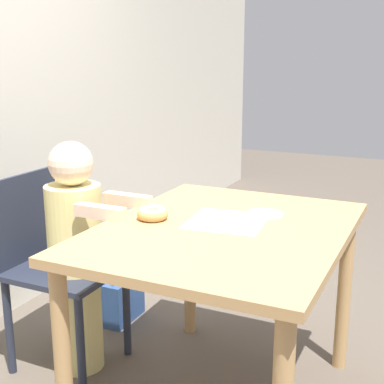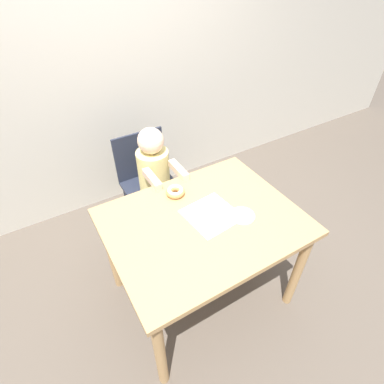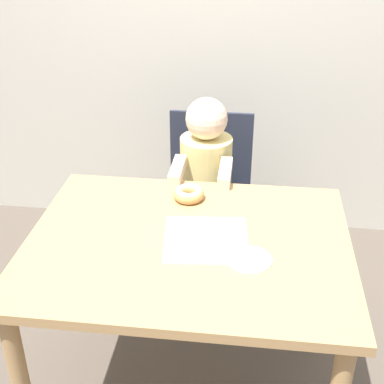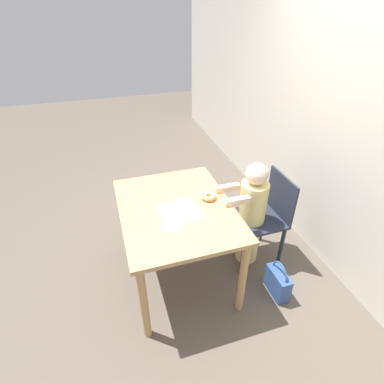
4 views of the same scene
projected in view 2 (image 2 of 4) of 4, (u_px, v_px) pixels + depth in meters
The scene contains 9 objects.
ground_plane at pixel (201, 291), 2.26m from camera, with size 12.00×12.00×0.00m, color brown.
wall_back at pixel (110, 68), 2.38m from camera, with size 8.00×0.05×2.50m.
dining_table at pixel (203, 232), 1.83m from camera, with size 1.13×0.88×0.77m.
chair at pixel (150, 184), 2.49m from camera, with size 0.42×0.46×0.88m.
child_figure at pixel (156, 187), 2.36m from camera, with size 0.25×0.44×1.05m.
donut at pixel (175, 191), 1.92m from camera, with size 0.12×0.12×0.05m.
napkin at pixel (211, 214), 1.79m from camera, with size 0.32×0.32×0.00m.
handbag at pixel (200, 200), 2.85m from camera, with size 0.26×0.11×0.34m.
plate at pixel (242, 216), 1.79m from camera, with size 0.15×0.15×0.01m.
Camera 2 is at (-0.69, -1.03, 2.03)m, focal length 28.00 mm.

